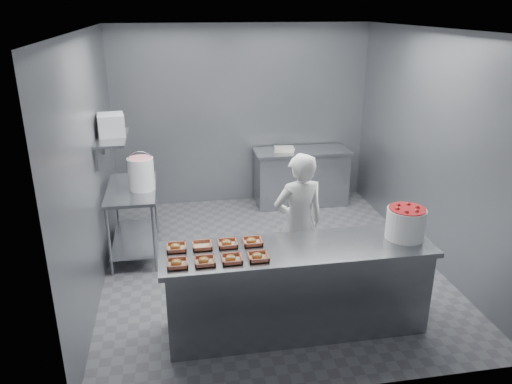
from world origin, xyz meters
TOP-DOWN VIEW (x-y plane):
  - floor at (0.00, 0.00)m, footprint 4.50×4.50m
  - ceiling at (0.00, 0.00)m, footprint 4.50×4.50m
  - wall_back at (0.00, 2.25)m, footprint 4.00×0.04m
  - wall_left at (-2.00, 0.00)m, footprint 0.04×4.50m
  - wall_right at (2.00, 0.00)m, footprint 0.04×4.50m
  - service_counter at (0.00, -1.35)m, footprint 2.60×0.70m
  - prep_table at (-1.65, 0.60)m, footprint 0.60×1.20m
  - back_counter at (0.90, 1.90)m, footprint 1.50×0.60m
  - wall_shelf at (-1.82, 0.60)m, footprint 0.35×0.90m
  - tray_0 at (-1.14, -1.51)m, footprint 0.19×0.18m
  - tray_1 at (-0.90, -1.51)m, footprint 0.19×0.18m
  - tray_2 at (-0.66, -1.51)m, footprint 0.19×0.18m
  - tray_3 at (-0.42, -1.51)m, footprint 0.19×0.18m
  - tray_4 at (-1.14, -1.19)m, footprint 0.19×0.18m
  - tray_5 at (-0.89, -1.19)m, footprint 0.19×0.18m
  - tray_6 at (-0.66, -1.19)m, footprint 0.19×0.18m
  - tray_7 at (-0.42, -1.19)m, footprint 0.19×0.18m
  - worker at (0.20, -0.60)m, footprint 0.64×0.48m
  - strawberry_tub at (1.08, -1.32)m, footprint 0.38×0.38m
  - glaze_bucket at (-1.51, 0.52)m, footprint 0.33×0.32m
  - bucket_lid at (-1.52, 0.77)m, footprint 0.37×0.37m
  - rag at (-1.51, 0.76)m, footprint 0.13×0.11m
  - appliance at (-1.82, 0.66)m, footprint 0.35×0.38m
  - paper_stack at (0.61, 1.90)m, footprint 0.34×0.28m

SIDE VIEW (x-z plane):
  - floor at x=0.00m, z-range 0.00..0.00m
  - back_counter at x=0.90m, z-range 0.00..0.90m
  - service_counter at x=0.00m, z-range 0.00..0.90m
  - prep_table at x=-1.65m, z-range 0.14..1.04m
  - worker at x=0.20m, z-range 0.00..1.60m
  - rag at x=-1.51m, z-range 0.90..0.92m
  - bucket_lid at x=-1.52m, z-range 0.90..0.93m
  - tray_5 at x=-0.89m, z-range 0.90..0.94m
  - tray_0 at x=-1.14m, z-range 0.89..0.95m
  - tray_1 at x=-0.90m, z-range 0.89..0.95m
  - tray_2 at x=-0.66m, z-range 0.89..0.95m
  - tray_3 at x=-0.42m, z-range 0.89..0.95m
  - tray_4 at x=-1.14m, z-range 0.89..0.95m
  - tray_6 at x=-0.66m, z-range 0.89..0.95m
  - tray_7 at x=-0.42m, z-range 0.89..0.95m
  - paper_stack at x=0.61m, z-range 0.90..0.96m
  - strawberry_tub at x=1.08m, z-range 0.91..1.22m
  - glaze_bucket at x=-1.51m, z-range 0.87..1.36m
  - wall_back at x=0.00m, z-range 0.00..2.80m
  - wall_left at x=-2.00m, z-range 0.00..2.80m
  - wall_right at x=2.00m, z-range 0.00..2.80m
  - wall_shelf at x=-1.82m, z-range 1.54..1.56m
  - appliance at x=-1.82m, z-range 1.56..1.82m
  - ceiling at x=0.00m, z-range 2.80..2.80m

